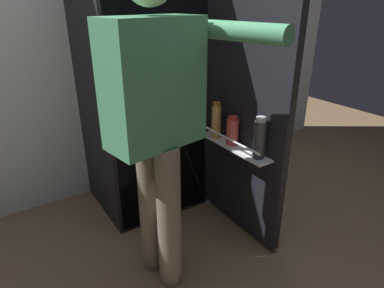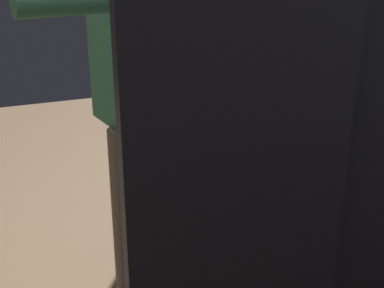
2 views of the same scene
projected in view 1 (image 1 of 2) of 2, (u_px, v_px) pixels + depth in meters
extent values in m
plane|color=brown|center=(186.00, 236.00, 2.13)|extent=(6.82, 6.82, 0.00)
cube|color=silver|center=(114.00, 15.00, 2.33)|extent=(4.40, 0.10, 2.59)
cube|color=black|center=(140.00, 81.00, 2.21)|extent=(0.68, 0.63, 1.80)
cube|color=white|center=(162.00, 91.00, 1.97)|extent=(0.64, 0.01, 1.76)
cube|color=white|center=(158.00, 90.00, 2.01)|extent=(0.60, 0.09, 0.01)
cube|color=black|center=(247.00, 96.00, 1.89)|extent=(0.05, 0.67, 1.73)
cube|color=white|center=(234.00, 147.00, 1.98)|extent=(0.10, 0.55, 0.01)
cylinder|color=silver|center=(228.00, 139.00, 1.93)|extent=(0.01, 0.53, 0.01)
cylinder|color=tan|center=(216.00, 122.00, 2.06)|extent=(0.06, 0.06, 0.20)
cylinder|color=#996623|center=(217.00, 105.00, 2.01)|extent=(0.05, 0.05, 0.03)
cylinder|color=#DB4C47|center=(232.00, 132.00, 1.97)|extent=(0.07, 0.07, 0.16)
cylinder|color=#B22D28|center=(233.00, 118.00, 1.93)|extent=(0.06, 0.06, 0.02)
cylinder|color=#333842|center=(259.00, 140.00, 1.79)|extent=(0.07, 0.07, 0.21)
cylinder|color=silver|center=(261.00, 119.00, 1.74)|extent=(0.05, 0.05, 0.03)
cylinder|color=#4C7F3D|center=(180.00, 79.00, 2.06)|extent=(0.09, 0.09, 0.09)
cylinder|color=#665B4C|center=(150.00, 207.00, 1.76)|extent=(0.12, 0.12, 0.78)
cylinder|color=#665B4C|center=(169.00, 220.00, 1.65)|extent=(0.12, 0.12, 0.78)
cube|color=#3D7F56|center=(153.00, 84.00, 1.44)|extent=(0.46, 0.29, 0.55)
cylinder|color=#3D7F56|center=(127.00, 81.00, 1.59)|extent=(0.08, 0.08, 0.52)
cylinder|color=#3D7F56|center=(234.00, 31.00, 1.37)|extent=(0.17, 0.53, 0.08)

